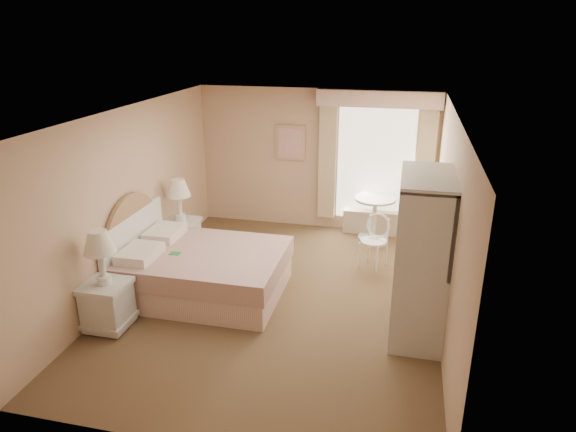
% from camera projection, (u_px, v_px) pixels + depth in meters
% --- Properties ---
extents(room, '(4.21, 5.51, 2.51)m').
position_uv_depth(room, '(278.00, 211.00, 6.58)').
color(room, brown).
rests_on(room, ground).
extents(window, '(2.05, 0.22, 2.51)m').
position_uv_depth(window, '(375.00, 160.00, 8.75)').
color(window, white).
rests_on(window, room).
extents(framed_art, '(0.52, 0.04, 0.62)m').
position_uv_depth(framed_art, '(291.00, 143.00, 9.05)').
color(framed_art, tan).
rests_on(framed_art, room).
extents(bed, '(2.13, 1.66, 1.46)m').
position_uv_depth(bed, '(198.00, 269.00, 7.04)').
color(bed, '#D99C8D').
rests_on(bed, room).
extents(nightstand_near, '(0.52, 0.52, 1.26)m').
position_uv_depth(nightstand_near, '(106.00, 293.00, 6.16)').
color(nightstand_near, silver).
rests_on(nightstand_near, room).
extents(nightstand_far, '(0.52, 0.52, 1.25)m').
position_uv_depth(nightstand_far, '(181.00, 228.00, 8.15)').
color(nightstand_far, silver).
rests_on(nightstand_far, room).
extents(round_table, '(0.70, 0.70, 0.74)m').
position_uv_depth(round_table, '(375.00, 211.00, 8.80)').
color(round_table, white).
rests_on(round_table, room).
extents(cafe_chair, '(0.52, 0.52, 0.83)m').
position_uv_depth(cafe_chair, '(375.00, 236.00, 7.80)').
color(cafe_chair, white).
rests_on(cafe_chair, room).
extents(armoire, '(0.59, 1.18, 1.96)m').
position_uv_depth(armoire, '(420.00, 270.00, 5.99)').
color(armoire, silver).
rests_on(armoire, room).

